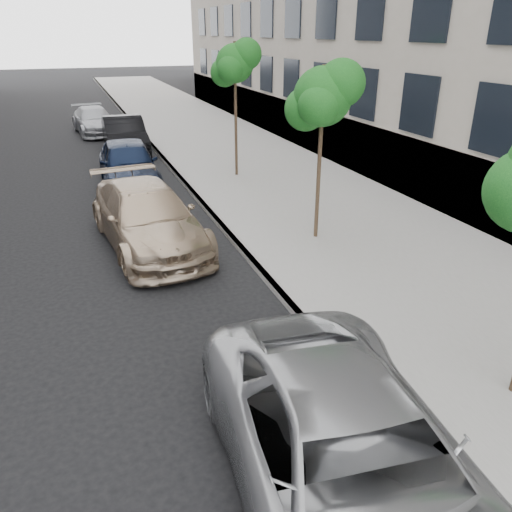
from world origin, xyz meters
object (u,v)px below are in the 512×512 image
tree_mid (324,96)px  sedan_black (125,135)px  minivan (352,464)px  suv (148,217)px  sedan_rear (94,121)px  sedan_blue (128,164)px  tree_far (236,63)px

tree_mid → sedan_black: tree_mid is taller
minivan → suv: minivan is taller
tree_mid → sedan_black: size_ratio=0.91×
tree_mid → sedan_rear: 18.25m
sedan_blue → tree_far: bearing=-2.9°
suv → sedan_rear: size_ratio=1.13×
minivan → suv: size_ratio=1.05×
tree_far → sedan_rear: size_ratio=1.00×
sedan_blue → sedan_black: 5.38m
tree_mid → minivan: tree_mid is taller
minivan → sedan_rear: (-0.96, 24.88, -0.09)m
tree_far → suv: tree_far is taller
tree_mid → sedan_rear: (-4.29, 17.49, -2.95)m
minivan → suv: (-0.79, 8.62, -0.00)m
minivan → sedan_black: size_ratio=1.15×
tree_mid → minivan: 8.59m
tree_far → suv: 7.43m
suv → sedan_blue: bearing=81.6°
sedan_blue → sedan_rear: 10.68m
tree_mid → sedan_blue: bearing=119.6°
minivan → sedan_black: bearing=96.1°
sedan_blue → sedan_black: (0.52, 5.35, -0.02)m
tree_mid → minivan: bearing=-114.2°
suv → sedan_black: (0.76, 10.94, 0.02)m
sedan_rear → tree_mid: bearing=-81.9°
tree_far → sedan_rear: tree_far is taller
tree_mid → tree_far: size_ratio=0.93×
tree_far → sedan_black: 7.33m
tree_mid → sedan_black: 12.94m
sedan_blue → sedan_black: sedan_blue is taller
tree_far → sedan_black: (-3.35, 5.67, -3.21)m
sedan_blue → sedan_black: size_ratio=0.99×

